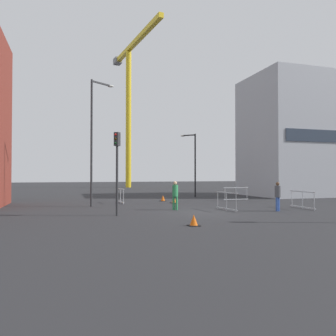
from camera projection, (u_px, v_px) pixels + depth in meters
ground at (198, 212)px, 18.53m from camera, size 160.00×160.00×0.00m
office_block at (294, 137)px, 33.61m from camera, size 9.12×7.73×11.91m
construction_crane at (130, 91)px, 54.73m from camera, size 3.99×20.43×23.58m
streetlamp_tall at (94, 133)px, 22.05m from camera, size 1.63×1.06×8.41m
streetlamp_short at (193, 159)px, 31.36m from camera, size 1.23×1.06×5.95m
traffic_light_crosswalk at (117, 160)px, 17.02m from camera, size 0.36×0.38×4.28m
pedestrian_walking at (175, 193)px, 19.76m from camera, size 0.34×0.34×1.70m
pedestrian_waiting at (278, 194)px, 19.14m from camera, size 0.34×0.34×1.68m
safety_barrier_front at (226, 201)px, 19.48m from camera, size 0.28×2.19×1.08m
safety_barrier_right_run at (120, 196)px, 24.51m from camera, size 0.21×2.05×1.08m
safety_barrier_rear at (236, 194)px, 27.04m from camera, size 2.22×0.08×1.08m
safety_barrier_mid_span at (302, 200)px, 20.51m from camera, size 0.16×2.37×1.08m
traffic_cone_orange at (163, 198)px, 26.38m from camera, size 0.46×0.46×0.46m
traffic_cone_on_verge at (174, 200)px, 24.58m from camera, size 0.50×0.50×0.51m
traffic_cone_striped at (194, 221)px, 13.62m from camera, size 0.46×0.46×0.46m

